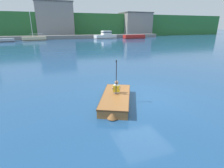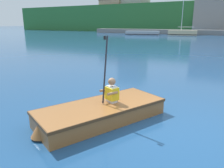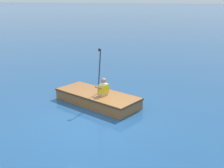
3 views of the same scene
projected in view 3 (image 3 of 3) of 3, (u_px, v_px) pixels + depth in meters
ground_plane at (89, 123)px, 7.91m from camera, size 300.00×300.00×0.00m
rowboat_foreground at (96, 97)px, 9.29m from camera, size 2.31×3.11×0.37m
person_paddler at (103, 87)px, 8.97m from camera, size 0.43×0.43×1.49m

